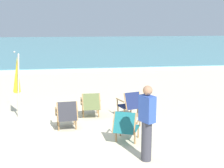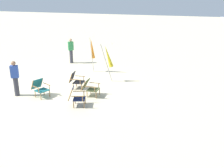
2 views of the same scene
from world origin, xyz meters
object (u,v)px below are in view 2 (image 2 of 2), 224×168
at_px(beach_chair_far_center, 75,96).
at_px(person_near_chairs, 71,50).
at_px(beach_chair_front_right, 76,80).
at_px(person_by_waterline, 15,78).
at_px(beach_chair_back_right, 40,87).
at_px(umbrella_furled_yellow, 108,57).
at_px(beach_chair_mid_center, 90,87).
at_px(umbrella_furled_orange, 92,49).

relative_size(beach_chair_far_center, person_near_chairs, 0.51).
relative_size(beach_chair_front_right, person_by_waterline, 0.50).
bearing_deg(beach_chair_front_right, beach_chair_back_right, -38.61).
xyz_separation_m(beach_chair_back_right, umbrella_furled_yellow, (-2.86, 2.35, 0.91)).
height_order(beach_chair_mid_center, beach_chair_front_right, beach_chair_front_right).
distance_m(beach_chair_far_center, umbrella_furled_yellow, 3.51).
bearing_deg(beach_chair_back_right, person_by_waterline, -77.53).
height_order(beach_chair_far_center, person_near_chairs, person_near_chairs).
bearing_deg(beach_chair_mid_center, umbrella_furled_orange, -161.24).
relative_size(beach_chair_back_right, umbrella_furled_yellow, 0.44).
xyz_separation_m(beach_chair_mid_center, person_by_waterline, (0.93, -3.21, 0.42)).
bearing_deg(beach_chair_back_right, person_near_chairs, -169.03).
bearing_deg(umbrella_furled_orange, umbrella_furled_yellow, 45.83).
bearing_deg(umbrella_furled_yellow, beach_chair_mid_center, -5.24).
xyz_separation_m(beach_chair_mid_center, beach_chair_far_center, (1.20, -0.16, 0.01)).
bearing_deg(umbrella_furled_yellow, person_by_waterline, -47.79).
relative_size(beach_chair_front_right, person_near_chairs, 0.50).
relative_size(beach_chair_back_right, person_near_chairs, 0.55).
xyz_separation_m(beach_chair_mid_center, umbrella_furled_orange, (-3.53, -1.20, 0.96)).
height_order(umbrella_furled_yellow, person_near_chairs, umbrella_furled_yellow).
bearing_deg(person_near_chairs, person_by_waterline, 0.40).
distance_m(umbrella_furled_yellow, person_by_waterline, 4.63).
height_order(beach_chair_mid_center, umbrella_furled_orange, umbrella_furled_orange).
height_order(beach_chair_mid_center, person_near_chairs, person_near_chairs).
relative_size(umbrella_furled_yellow, person_near_chairs, 1.26).
relative_size(beach_chair_mid_center, beach_chair_back_right, 0.86).
bearing_deg(umbrella_furled_orange, beach_chair_far_center, 12.38).
distance_m(beach_chair_mid_center, beach_chair_front_right, 1.25).
xyz_separation_m(umbrella_furled_yellow, person_by_waterline, (3.10, -3.41, -0.50)).
bearing_deg(beach_chair_mid_center, beach_chair_back_right, -72.20).
height_order(beach_chair_mid_center, beach_chair_far_center, beach_chair_far_center).
relative_size(beach_chair_front_right, beach_chair_far_center, 0.99).
height_order(umbrella_furled_orange, person_by_waterline, umbrella_furled_orange).
bearing_deg(beach_chair_front_right, beach_chair_mid_center, 54.18).
height_order(beach_chair_mid_center, beach_chair_back_right, beach_chair_back_right).
bearing_deg(beach_chair_back_right, beach_chair_far_center, 75.68).
relative_size(beach_chair_far_center, umbrella_furled_yellow, 0.40).
relative_size(beach_chair_mid_center, beach_chair_far_center, 0.94).
bearing_deg(umbrella_furled_yellow, beach_chair_back_right, -39.39).
distance_m(beach_chair_back_right, umbrella_furled_yellow, 3.81).
distance_m(umbrella_furled_yellow, person_near_chairs, 4.50).
height_order(beach_chair_back_right, person_near_chairs, person_near_chairs).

